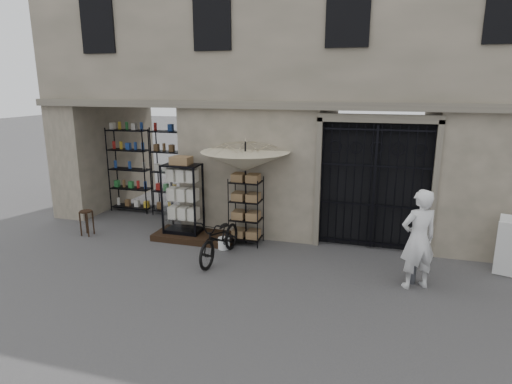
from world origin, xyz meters
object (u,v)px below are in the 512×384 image
(display_cabinet, at_px, (183,202))
(market_umbrella, at_px, (245,156))
(wire_rack, at_px, (246,212))
(easel_sign, at_px, (512,248))
(steel_bollard, at_px, (413,264))
(shopkeeper, at_px, (414,287))
(white_bucket, at_px, (224,243))
(bicycle, at_px, (221,259))
(wooden_stool, at_px, (87,222))

(display_cabinet, relative_size, market_umbrella, 0.63)
(wire_rack, height_order, market_umbrella, market_umbrella)
(market_umbrella, bearing_deg, easel_sign, -3.40)
(display_cabinet, height_order, market_umbrella, market_umbrella)
(display_cabinet, height_order, steel_bollard, display_cabinet)
(market_umbrella, relative_size, shopkeeper, 1.55)
(steel_bollard, bearing_deg, wire_rack, 163.02)
(display_cabinet, xyz_separation_m, white_bucket, (1.21, -0.40, -0.78))
(market_umbrella, bearing_deg, wire_rack, -63.31)
(display_cabinet, xyz_separation_m, wire_rack, (1.60, 0.08, -0.13))
(market_umbrella, distance_m, shopkeeper, 4.51)
(market_umbrella, xyz_separation_m, steel_bollard, (3.72, -1.18, -1.73))
(wire_rack, bearing_deg, shopkeeper, -7.45)
(bicycle, distance_m, easel_sign, 5.88)
(bicycle, bearing_deg, shopkeeper, 1.32)
(wire_rack, bearing_deg, white_bucket, -117.90)
(market_umbrella, height_order, bicycle, market_umbrella)
(steel_bollard, bearing_deg, wooden_stool, 175.96)
(wooden_stool, height_order, steel_bollard, steel_bollard)
(display_cabinet, bearing_deg, market_umbrella, 7.00)
(market_umbrella, bearing_deg, display_cabinet, -175.12)
(market_umbrella, relative_size, white_bucket, 10.72)
(bicycle, bearing_deg, white_bucket, 108.10)
(market_umbrella, xyz_separation_m, bicycle, (-0.22, -1.12, -2.11))
(display_cabinet, xyz_separation_m, shopkeeper, (5.32, -1.21, -0.92))
(white_bucket, height_order, bicycle, bicycle)
(white_bucket, xyz_separation_m, wooden_stool, (-3.64, -0.11, 0.20))
(display_cabinet, relative_size, wire_rack, 1.15)
(wooden_stool, relative_size, easel_sign, 0.55)
(wire_rack, bearing_deg, wooden_stool, -160.21)
(wooden_stool, bearing_deg, display_cabinet, 11.72)
(steel_bollard, height_order, shopkeeper, steel_bollard)
(wooden_stool, bearing_deg, easel_sign, 1.84)
(steel_bollard, bearing_deg, easel_sign, 24.70)
(market_umbrella, bearing_deg, steel_bollard, -17.65)
(wooden_stool, bearing_deg, shopkeeper, -5.17)
(white_bucket, relative_size, wooden_stool, 0.43)
(bicycle, bearing_deg, easel_sign, 12.22)
(wire_rack, distance_m, market_umbrella, 1.32)
(steel_bollard, bearing_deg, bicycle, 179.13)
(steel_bollard, bearing_deg, display_cabinet, 168.78)
(display_cabinet, height_order, bicycle, display_cabinet)
(market_umbrella, height_order, white_bucket, market_umbrella)
(steel_bollard, xyz_separation_m, easel_sign, (1.85, 0.85, 0.22))
(white_bucket, xyz_separation_m, bicycle, (0.14, -0.59, -0.13))
(white_bucket, xyz_separation_m, steel_bollard, (4.08, -0.65, 0.25))
(wire_rack, bearing_deg, easel_sign, 8.73)
(wire_rack, height_order, white_bucket, wire_rack)
(display_cabinet, height_order, white_bucket, display_cabinet)
(easel_sign, bearing_deg, bicycle, -156.47)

